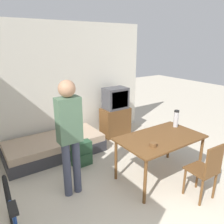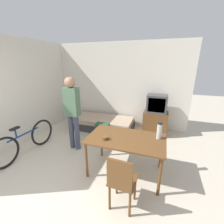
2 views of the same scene
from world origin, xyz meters
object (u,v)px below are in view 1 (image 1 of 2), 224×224
dining_table (160,141)px  daybed (55,147)px  wooden_chair (207,169)px  thermos_flask (176,118)px  tv (115,113)px  backpack (82,154)px  person_standing (69,131)px  mate_bowl (153,145)px

dining_table → daybed: bearing=124.5°
wooden_chair → thermos_flask: 1.14m
daybed → tv: size_ratio=1.63×
dining_table → wooden_chair: bearing=-80.1°
tv → backpack: bearing=-148.6°
backpack → wooden_chair: bearing=-60.3°
tv → thermos_flask: size_ratio=3.82×
tv → thermos_flask: bearing=-85.3°
person_standing → mate_bowl: size_ratio=16.13×
daybed → wooden_chair: (1.36, -2.57, 0.33)m
wooden_chair → mate_bowl: bearing=128.2°
wooden_chair → daybed: bearing=117.9°
mate_bowl → person_standing: bearing=150.0°
tv → dining_table: 1.98m
daybed → dining_table: bearing=-55.5°
dining_table → thermos_flask: 0.65m
person_standing → mate_bowl: person_standing is taller
tv → mate_bowl: 2.26m
daybed → wooden_chair: bearing=-62.1°
thermos_flask → person_standing: bearing=172.4°
dining_table → mate_bowl: size_ratio=12.82×
thermos_flask → mate_bowl: (-0.92, -0.36, -0.14)m
wooden_chair → mate_bowl: wooden_chair is taller
tv → dining_table: (-0.43, -1.93, 0.11)m
wooden_chair → mate_bowl: 0.83m
mate_bowl → daybed: bearing=114.1°
thermos_flask → dining_table: bearing=-162.9°
wooden_chair → backpack: size_ratio=1.90×
backpack → thermos_flask: bearing=-31.3°
daybed → person_standing: bearing=-98.6°
dining_table → person_standing: (-1.42, 0.44, 0.38)m
daybed → backpack: size_ratio=4.11×
backpack → person_standing: bearing=-126.5°
person_standing → mate_bowl: bearing=-30.0°
thermos_flask → tv: bearing=94.7°
dining_table → thermos_flask: thermos_flask is taller
daybed → person_standing: (-0.20, -1.33, 0.88)m
person_standing → backpack: 1.15m
daybed → tv: tv is taller
tv → wooden_chair: size_ratio=1.32×
dining_table → backpack: size_ratio=2.95×
tv → backpack: (-1.37, -0.84, -0.33)m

